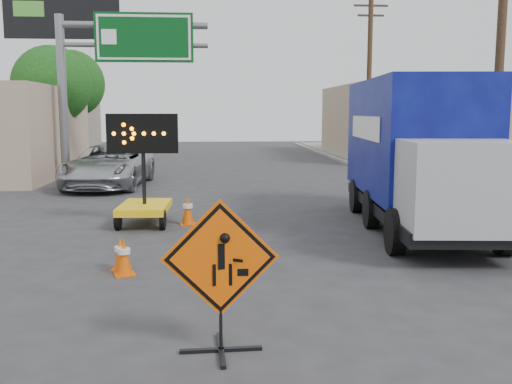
{
  "coord_description": "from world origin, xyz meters",
  "views": [
    {
      "loc": [
        -0.35,
        -6.33,
        2.87
      ],
      "look_at": [
        0.42,
        3.82,
        1.45
      ],
      "focal_mm": 40.0,
      "sensor_mm": 36.0,
      "label": 1
    }
  ],
  "objects": [
    {
      "name": "ground",
      "position": [
        0.0,
        0.0,
        0.0
      ],
      "size": [
        100.0,
        100.0,
        0.0
      ],
      "primitive_type": "plane",
      "color": "#2D2D30",
      "rests_on": "ground"
    },
    {
      "name": "curb_right",
      "position": [
        7.2,
        15.0,
        0.06
      ],
      "size": [
        0.4,
        60.0,
        0.12
      ],
      "primitive_type": "cube",
      "color": "gray",
      "rests_on": "ground"
    },
    {
      "name": "sidewalk_right",
      "position": [
        9.5,
        15.0,
        0.07
      ],
      "size": [
        4.0,
        60.0,
        0.15
      ],
      "primitive_type": "cube",
      "color": "gray",
      "rests_on": "ground"
    },
    {
      "name": "building_right_far",
      "position": [
        13.0,
        30.0,
        2.3
      ],
      "size": [
        10.0,
        14.0,
        4.6
      ],
      "primitive_type": "cube",
      "color": "tan",
      "rests_on": "ground"
    },
    {
      "name": "highway_gantry",
      "position": [
        -4.43,
        17.96,
        5.07
      ],
      "size": [
        6.18,
        0.38,
        6.9
      ],
      "color": "slate",
      "rests_on": "ground"
    },
    {
      "name": "billboard",
      "position": [
        -8.35,
        25.87,
        7.35
      ],
      "size": [
        6.1,
        0.54,
        9.85
      ],
      "color": "slate",
      "rests_on": "ground"
    },
    {
      "name": "utility_pole_near",
      "position": [
        8.0,
        10.0,
        4.68
      ],
      "size": [
        1.8,
        0.26,
        9.0
      ],
      "color": "#47341E",
      "rests_on": "ground"
    },
    {
      "name": "utility_pole_far",
      "position": [
        8.0,
        24.0,
        4.68
      ],
      "size": [
        1.8,
        0.26,
        9.0
      ],
      "color": "#47341E",
      "rests_on": "ground"
    },
    {
      "name": "tree_left_near",
      "position": [
        -8.0,
        22.0,
        4.16
      ],
      "size": [
        3.71,
        3.71,
        6.03
      ],
      "color": "#47341E",
      "rests_on": "ground"
    },
    {
      "name": "tree_left_far",
      "position": [
        -9.0,
        30.0,
        4.6
      ],
      "size": [
        4.1,
        4.1,
        6.66
      ],
      "color": "#47341E",
      "rests_on": "ground"
    },
    {
      "name": "construction_sign",
      "position": [
        -0.27,
        0.24,
        0.98
      ],
      "size": [
        1.41,
        1.0,
        1.87
      ],
      "rotation": [
        0.0,
        0.0,
        0.04
      ],
      "color": "black",
      "rests_on": "ground"
    },
    {
      "name": "arrow_board",
      "position": [
        -2.11,
        8.3,
        0.64
      ],
      "size": [
        1.79,
        2.04,
        2.84
      ],
      "rotation": [
        0.0,
        0.0,
        -0.04
      ],
      "color": "yellow",
      "rests_on": "ground"
    },
    {
      "name": "pickup_truck",
      "position": [
        -4.37,
        16.0,
        0.81
      ],
      "size": [
        3.11,
        6.02,
        1.62
      ],
      "primitive_type": "imported",
      "rotation": [
        0.0,
        0.0,
        -0.07
      ],
      "color": "#B1B3B8",
      "rests_on": "ground"
    },
    {
      "name": "box_truck",
      "position": [
        4.65,
        7.27,
        1.67
      ],
      "size": [
        3.02,
        7.93,
        3.68
      ],
      "rotation": [
        0.0,
        0.0,
        -0.09
      ],
      "color": "black",
      "rests_on": "ground"
    },
    {
      "name": "cone_a",
      "position": [
        -1.94,
        3.65,
        0.34
      ],
      "size": [
        0.43,
        0.43,
        0.69
      ],
      "rotation": [
        0.0,
        0.0,
        0.27
      ],
      "color": "#E35204",
      "rests_on": "ground"
    },
    {
      "name": "cone_b",
      "position": [
        -2.05,
        3.98,
        0.32
      ],
      "size": [
        0.35,
        0.35,
        0.63
      ],
      "rotation": [
        0.0,
        0.0,
        -0.09
      ],
      "color": "#E35204",
      "rests_on": "ground"
    },
    {
      "name": "cone_c",
      "position": [
        -1.0,
        8.15,
        0.39
      ],
      "size": [
        0.41,
        0.41,
        0.77
      ],
      "rotation": [
        0.0,
        0.0,
        0.04
      ],
      "color": "#E35204",
      "rests_on": "ground"
    }
  ]
}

